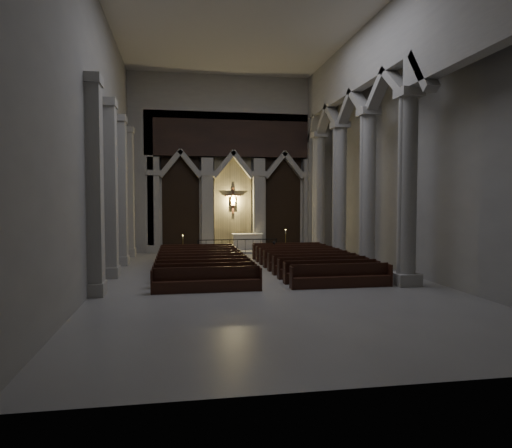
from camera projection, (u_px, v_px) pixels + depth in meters
The scene contains 11 objects.
room at pixel (264, 107), 20.02m from camera, with size 24.00×24.10×12.00m.
sanctuary_wall at pixel (233, 155), 31.42m from camera, with size 14.00×0.77×12.00m.
right_arcade at pixel (370, 112), 22.23m from camera, with size 1.00×24.00×12.00m.
left_pilasters at pixel (117, 192), 22.52m from camera, with size 0.60×13.00×8.03m.
sanctuary_step at pixel (235, 251), 30.84m from camera, with size 8.50×2.60×0.15m, color #A29F97.
altar at pixel (247, 241), 31.34m from camera, with size 2.11×0.85×1.07m.
altar_rail at pixel (238, 244), 29.50m from camera, with size 5.17×0.09×1.02m.
candle_stand_left at pixel (183, 250), 28.66m from camera, with size 0.23×0.23×1.33m.
candle_stand_right at pixel (286, 247), 30.02m from camera, with size 0.27×0.27×1.60m.
pews at pixel (256, 265), 22.50m from camera, with size 9.61×9.72×0.94m.
worshipper at pixel (274, 250), 27.15m from camera, with size 0.39×0.26×1.08m, color black.
Camera 1 is at (-3.75, -19.91, 3.52)m, focal length 32.00 mm.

